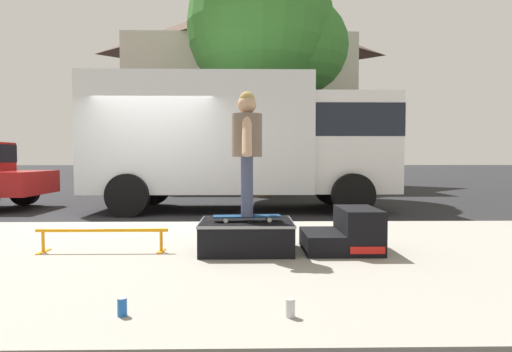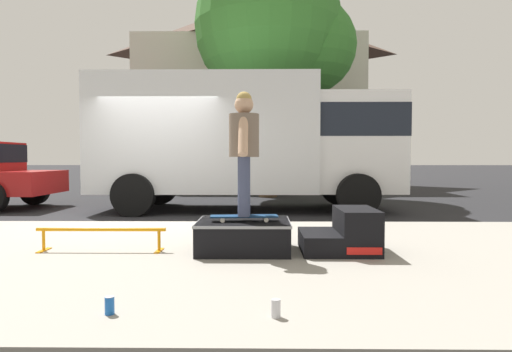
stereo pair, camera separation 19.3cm
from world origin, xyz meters
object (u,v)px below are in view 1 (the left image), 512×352
at_px(soda_can_b, 122,307).
at_px(box_truck, 243,138).
at_px(skater_kid, 247,143).
at_px(soda_can, 290,308).
at_px(skate_box, 246,235).
at_px(kicker_ramp, 347,233).
at_px(skateboard, 247,217).
at_px(street_tree_main, 269,33).
at_px(grind_rail, 102,234).

xyz_separation_m(soda_can_b, box_truck, (0.75, 7.17, 1.52)).
height_order(skater_kid, soda_can, skater_kid).
distance_m(skater_kid, soda_can, 2.41).
bearing_deg(box_truck, soda_can_b, -96.00).
distance_m(skate_box, kicker_ramp, 1.19).
relative_size(skateboard, street_tree_main, 0.11).
distance_m(soda_can_b, box_truck, 7.36).
distance_m(box_truck, street_tree_main, 4.88).
height_order(soda_can, box_truck, box_truck).
bearing_deg(street_tree_main, box_truck, -102.91).
relative_size(skate_box, skateboard, 1.37).
bearing_deg(skate_box, soda_can_b, -112.42).
relative_size(skate_box, box_truck, 0.16).
bearing_deg(soda_can_b, grind_rail, 111.83).
distance_m(skater_kid, soda_can_b, 2.51).
height_order(skater_kid, box_truck, box_truck).
bearing_deg(skateboard, grind_rail, 178.65).
bearing_deg(skate_box, box_truck, 91.15).
bearing_deg(street_tree_main, soda_can, -92.00).
xyz_separation_m(skater_kid, street_tree_main, (0.67, 8.56, 3.71)).
bearing_deg(grind_rail, skater_kid, -1.35).
height_order(kicker_ramp, grind_rail, kicker_ramp).
height_order(grind_rail, soda_can, grind_rail).
bearing_deg(soda_can_b, street_tree_main, 81.74).
bearing_deg(skateboard, soda_can, -81.72).
bearing_deg(street_tree_main, soda_can_b, -98.26).
bearing_deg(soda_can_b, box_truck, 84.00).
distance_m(soda_can, street_tree_main, 11.71).
relative_size(kicker_ramp, street_tree_main, 0.12).
height_order(grind_rail, street_tree_main, street_tree_main).
relative_size(soda_can, box_truck, 0.02).
relative_size(soda_can, soda_can_b, 1.00).
xyz_separation_m(kicker_ramp, soda_can, (-0.88, -2.12, -0.15)).
height_order(soda_can, street_tree_main, street_tree_main).
xyz_separation_m(soda_can, box_truck, (-0.41, 7.21, 1.52)).
bearing_deg(grind_rail, soda_can, -46.63).
bearing_deg(skateboard, box_truck, 91.23).
xyz_separation_m(skateboard, street_tree_main, (0.67, 8.56, 4.57)).
bearing_deg(skateboard, street_tree_main, 85.51).
relative_size(skate_box, street_tree_main, 0.14).
bearing_deg(skate_box, soda_can, -81.73).
height_order(kicker_ramp, street_tree_main, street_tree_main).
bearing_deg(soda_can, skater_kid, 98.28).
xyz_separation_m(skate_box, soda_can, (0.31, -2.12, -0.13)).
bearing_deg(kicker_ramp, box_truck, 104.23).
height_order(grind_rail, skater_kid, skater_kid).
distance_m(kicker_ramp, skater_kid, 1.59).
xyz_separation_m(skate_box, street_tree_main, (0.68, 8.50, 4.79)).
height_order(skateboard, skater_kid, skater_kid).
bearing_deg(box_truck, street_tree_main, 77.09).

